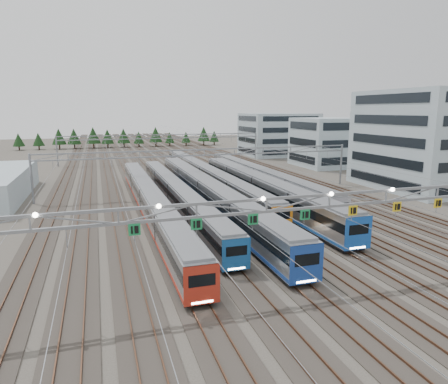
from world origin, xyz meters
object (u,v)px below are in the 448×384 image
object	(u,v)px
train_c	(207,192)
gantry_mid	(204,157)
train_e	(260,188)
train_f	(260,177)
depot_bldg_north	(278,134)
train_a	(150,200)
gantry_far	(163,140)
gantry_near	(329,203)
depot_bldg_south	(425,140)
train_b	(176,194)
depot_bldg_mid	(326,142)
train_d	(206,175)

from	to	relation	value
train_c	gantry_mid	size ratio (longest dim) A/B	1.09
train_e	train_f	xyz separation A→B (m)	(4.50, 10.87, -0.19)
gantry_mid	depot_bldg_north	xyz separation A→B (m)	(39.02, 52.60, 0.38)
train_a	depot_bldg_north	size ratio (longest dim) A/B	2.68
gantry_mid	gantry_far	world-z (taller)	same
gantry_near	depot_bldg_south	distance (m)	51.89
gantry_near	depot_bldg_north	bearing A→B (deg)	67.15
gantry_near	gantry_far	bearing A→B (deg)	89.97
train_b	depot_bldg_north	distance (m)	76.57
train_f	gantry_mid	world-z (taller)	gantry_mid
train_f	train_a	bearing A→B (deg)	-149.06
gantry_mid	train_e	bearing A→B (deg)	-54.87
gantry_near	depot_bldg_south	world-z (taller)	depot_bldg_south
gantry_mid	train_b	bearing A→B (deg)	-128.15
train_b	depot_bldg_north	world-z (taller)	depot_bldg_north
train_f	depot_bldg_north	size ratio (longest dim) A/B	2.42
gantry_far	depot_bldg_mid	bearing A→B (deg)	-27.40
train_e	depot_bldg_mid	size ratio (longest dim) A/B	3.20
depot_bldg_north	gantry_far	bearing A→B (deg)	-168.98
depot_bldg_south	depot_bldg_north	size ratio (longest dim) A/B	1.00
train_d	gantry_far	size ratio (longest dim) A/B	1.21
train_e	depot_bldg_mid	xyz separation A→B (m)	(32.82, 34.08, 3.99)
train_d	depot_bldg_south	xyz separation A→B (m)	(38.32, -15.00, 7.04)
train_d	depot_bldg_mid	xyz separation A→B (m)	(37.32, 17.37, 4.24)
gantry_far	depot_bldg_north	bearing A→B (deg)	11.02
train_b	train_f	bearing A→B (deg)	28.74
train_e	depot_bldg_mid	bearing A→B (deg)	46.08
train_a	gantry_far	size ratio (longest dim) A/B	1.04
train_e	train_a	bearing A→B (deg)	-171.72
gantry_far	depot_bldg_mid	size ratio (longest dim) A/B	3.52
train_e	train_f	distance (m)	11.77
gantry_mid	depot_bldg_mid	bearing A→B (deg)	31.75
train_a	train_d	size ratio (longest dim) A/B	0.86
train_b	train_f	size ratio (longest dim) A/B	1.04
train_a	depot_bldg_mid	size ratio (longest dim) A/B	3.68
train_b	gantry_mid	world-z (taller)	gantry_mid
train_c	gantry_far	size ratio (longest dim) A/B	1.09
train_a	depot_bldg_north	bearing A→B (deg)	52.20
train_a	train_c	xyz separation A→B (m)	(9.00, 2.10, 0.18)
train_e	depot_bldg_north	distance (m)	70.21
train_f	depot_bldg_north	bearing A→B (deg)	61.58
gantry_near	depot_bldg_mid	distance (m)	75.79
train_b	depot_bldg_south	bearing A→B (deg)	0.87
train_e	gantry_near	xyz separation A→B (m)	(-6.80, -30.52, 4.79)
gantry_near	depot_bldg_north	distance (m)	100.61
depot_bldg_south	depot_bldg_north	world-z (taller)	depot_bldg_south
gantry_near	depot_bldg_north	size ratio (longest dim) A/B	2.56
train_f	gantry_near	bearing A→B (deg)	-105.26
gantry_mid	depot_bldg_south	world-z (taller)	depot_bldg_south
train_d	train_f	bearing A→B (deg)	-32.98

